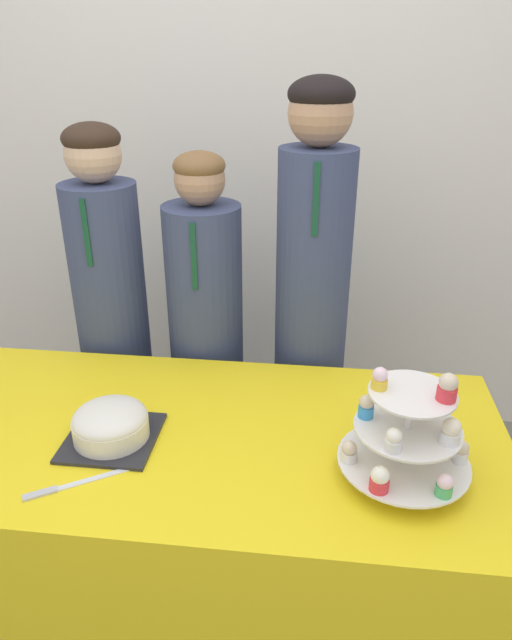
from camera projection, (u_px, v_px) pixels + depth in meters
wall_back at (245, 133)px, 2.41m from camera, size 9.00×0.06×2.70m
table at (192, 530)px, 1.72m from camera, size 1.75×0.78×0.74m
round_cake at (110, 424)px, 1.50m from camera, size 0.24×0.24×0.10m
cake_knife at (61, 488)px, 1.35m from camera, size 0.23×0.15×0.01m
cupcake_stand at (407, 434)px, 1.34m from camera, size 0.32×0.32×0.31m
student_0 at (115, 336)px, 2.10m from camera, size 0.26×0.26×1.47m
student_1 at (207, 355)px, 2.09m from camera, size 0.26×0.27×1.39m
student_2 at (311, 326)px, 1.99m from camera, size 0.25×0.25×1.61m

